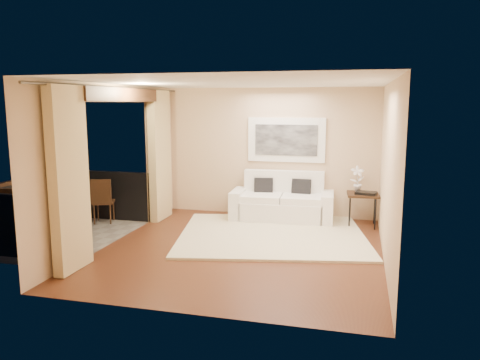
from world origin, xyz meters
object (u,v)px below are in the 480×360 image
(sofa, at_px, (282,203))
(bistro_table, at_px, (49,205))
(orchid, at_px, (357,179))
(side_table, at_px, (363,196))
(balcony_chair_far, at_px, (102,198))
(ice_bucket, at_px, (43,193))
(balcony_chair_near, at_px, (10,214))

(sofa, xyz_separation_m, bistro_table, (-3.55, -2.65, 0.33))
(sofa, xyz_separation_m, orchid, (1.48, 0.06, 0.56))
(side_table, height_order, bistro_table, bistro_table)
(side_table, distance_m, balcony_chair_far, 5.13)
(sofa, relative_size, side_table, 3.23)
(balcony_chair_far, height_order, ice_bucket, ice_bucket)
(balcony_chair_near, relative_size, ice_bucket, 4.95)
(orchid, distance_m, balcony_chair_far, 5.07)
(orchid, bearing_deg, sofa, -177.73)
(sofa, height_order, orchid, orchid)
(side_table, relative_size, balcony_chair_far, 0.71)
(side_table, relative_size, bistro_table, 0.85)
(side_table, xyz_separation_m, ice_bucket, (-5.32, -2.44, 0.27))
(side_table, distance_m, ice_bucket, 5.86)
(bistro_table, bearing_deg, sofa, 36.73)
(bistro_table, bearing_deg, side_table, 26.38)
(balcony_chair_near, bearing_deg, sofa, 19.68)
(side_table, distance_m, orchid, 0.37)
(orchid, xyz_separation_m, balcony_chair_far, (-4.90, -1.24, -0.38))
(balcony_chair_near, bearing_deg, balcony_chair_far, 54.26)
(sofa, xyz_separation_m, balcony_chair_near, (-4.04, -3.00, 0.23))
(balcony_chair_near, bearing_deg, orchid, 12.10)
(side_table, xyz_separation_m, balcony_chair_near, (-5.64, -2.90, -0.02))
(ice_bucket, bearing_deg, balcony_chair_near, -124.30)
(side_table, bearing_deg, balcony_chair_far, -167.81)
(side_table, height_order, orchid, orchid)
(sofa, relative_size, balcony_chair_far, 2.31)
(ice_bucket, bearing_deg, bistro_table, -32.38)
(orchid, bearing_deg, ice_bucket, -153.51)
(balcony_chair_near, bearing_deg, bistro_table, 18.25)
(ice_bucket, bearing_deg, side_table, 24.61)
(balcony_chair_far, bearing_deg, bistro_table, 66.87)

